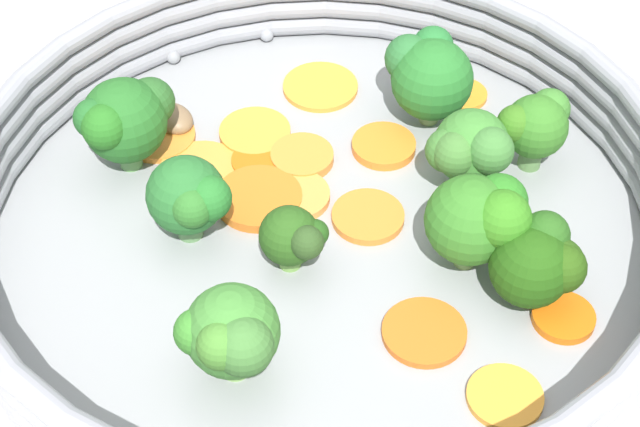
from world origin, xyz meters
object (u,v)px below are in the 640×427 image
carrot_slice_1 (295,196)px  broccoli_floret_5 (190,198)px  carrot_slice_0 (320,87)px  carrot_slice_3 (255,133)px  mushroom_piece_0 (174,119)px  broccoli_floret_1 (230,335)px  broccoli_floret_6 (429,72)px  broccoli_floret_4 (535,124)px  broccoli_floret_7 (297,239)px  carrot_slice_13 (260,197)px  carrot_slice_5 (424,332)px  skillet (320,242)px  broccoli_floret_3 (540,263)px  carrot_slice_6 (563,317)px  carrot_slice_11 (384,146)px  broccoli_floret_8 (124,119)px  carrot_slice_2 (259,162)px  broccoli_floret_0 (480,218)px  broccoli_floret_2 (469,149)px  carrot_slice_12 (159,137)px  carrot_slice_7 (463,95)px  carrot_slice_4 (206,166)px  carrot_slice_8 (302,157)px  carrot_slice_10 (368,217)px  carrot_slice_9 (505,397)px

carrot_slice_1 → broccoli_floret_5: 0.07m
carrot_slice_0 → carrot_slice_3: (-0.06, 0.01, 0.00)m
carrot_slice_0 → mushroom_piece_0: (-0.08, 0.05, 0.01)m
broccoli_floret_1 → broccoli_floret_6: size_ratio=0.95×
broccoli_floret_4 → broccoli_floret_7: 0.15m
carrot_slice_13 → broccoli_floret_6: size_ratio=0.87×
carrot_slice_5 → skillet: bearing=71.6°
broccoli_floret_3 → broccoli_floret_1: bearing=143.1°
carrot_slice_6 → carrot_slice_11: (0.06, 0.14, 0.00)m
skillet → broccoli_floret_8: size_ratio=6.09×
carrot_slice_2 → broccoli_floret_0: broccoli_floret_0 is taller
broccoli_floret_0 → carrot_slice_11: bearing=61.1°
skillet → broccoli_floret_3: size_ratio=7.60×
broccoli_floret_0 → broccoli_floret_3: broccoli_floret_0 is taller
broccoli_floret_2 → broccoli_floret_1: bearing=171.3°
broccoli_floret_5 → broccoli_floret_0: bearing=-62.2°
carrot_slice_12 → carrot_slice_7: bearing=-43.0°
carrot_slice_4 → carrot_slice_3: bearing=-9.0°
carrot_slice_6 → carrot_slice_12: same height
carrot_slice_2 → carrot_slice_4: size_ratio=0.67×
carrot_slice_11 → broccoli_floret_1: 0.18m
carrot_slice_3 → broccoli_floret_8: 0.08m
carrot_slice_8 → carrot_slice_7: bearing=-24.5°
carrot_slice_1 → broccoli_floret_6: size_ratio=0.70×
carrot_slice_2 → carrot_slice_4: carrot_slice_2 is taller
carrot_slice_12 → broccoli_floret_0: size_ratio=0.76×
carrot_slice_10 → broccoli_floret_4: 0.11m
carrot_slice_10 → mushroom_piece_0: size_ratio=1.47×
carrot_slice_4 → broccoli_floret_5: size_ratio=0.95×
carrot_slice_11 → carrot_slice_13: (-0.07, 0.03, 0.00)m
broccoli_floret_0 → broccoli_floret_3: (-0.00, -0.04, -0.01)m
broccoli_floret_5 → broccoli_floret_7: broccoli_floret_5 is taller
broccoli_floret_0 → broccoli_floret_8: bearing=103.3°
carrot_slice_12 → broccoli_floret_1: (-0.11, -0.14, 0.03)m
carrot_slice_13 → broccoli_floret_1: size_ratio=0.92×
carrot_slice_7 → mushroom_piece_0: bearing=134.3°
carrot_slice_8 → broccoli_floret_2: 0.10m
carrot_slice_8 → carrot_slice_9: bearing=-114.5°
carrot_slice_12 → broccoli_floret_7: (-0.03, -0.12, 0.02)m
carrot_slice_3 → carrot_slice_11: same height
carrot_slice_13 → mushroom_piece_0: (0.02, 0.08, 0.00)m
carrot_slice_7 → carrot_slice_10: size_ratio=0.75×
carrot_slice_9 → carrot_slice_12: bearing=79.7°
broccoli_floret_3 → broccoli_floret_4: same height
carrot_slice_0 → broccoli_floret_3: (-0.07, -0.18, 0.02)m
carrot_slice_5 → carrot_slice_12: 0.20m
skillet → carrot_slice_11: (0.08, 0.01, 0.01)m
carrot_slice_7 → broccoli_floret_7: (-0.17, 0.00, 0.02)m
carrot_slice_11 → carrot_slice_7: bearing=-11.5°
mushroom_piece_0 → broccoli_floret_6: bearing=-50.9°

